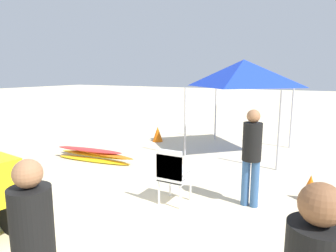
# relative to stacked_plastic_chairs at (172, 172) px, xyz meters

# --- Properties ---
(ground) EXTENTS (80.00, 80.00, 0.00)m
(ground) POSITION_rel_stacked_plastic_chairs_xyz_m (-0.79, -1.62, -0.60)
(ground) COLOR beige
(stacked_plastic_chairs) EXTENTS (0.48, 0.48, 1.02)m
(stacked_plastic_chairs) POSITION_rel_stacked_plastic_chairs_xyz_m (0.00, 0.00, 0.00)
(stacked_plastic_chairs) COLOR white
(stacked_plastic_chairs) RESTS_ON ground
(surfboard_pile) EXTENTS (2.58, 0.70, 0.32)m
(surfboard_pile) POSITION_rel_stacked_plastic_chairs_xyz_m (-3.13, 1.39, -0.44)
(surfboard_pile) COLOR yellow
(surfboard_pile) RESTS_ON ground
(lifeguard_near_center) EXTENTS (0.32, 0.32, 1.70)m
(lifeguard_near_center) POSITION_rel_stacked_plastic_chairs_xyz_m (1.21, 0.59, 0.38)
(lifeguard_near_center) COLOR #33598C
(lifeguard_near_center) RESTS_ON ground
(lifeguard_near_right) EXTENTS (0.32, 0.32, 1.68)m
(lifeguard_near_right) POSITION_rel_stacked_plastic_chairs_xyz_m (0.39, -3.05, 0.36)
(lifeguard_near_right) COLOR #194C19
(lifeguard_near_right) RESTS_ON ground
(popup_canopy) EXTENTS (2.50, 2.50, 2.67)m
(popup_canopy) POSITION_rel_stacked_plastic_chairs_xyz_m (0.09, 4.10, 1.69)
(popup_canopy) COLOR #B2B2B7
(popup_canopy) RESTS_ON ground
(traffic_cone_near) EXTENTS (0.35, 0.35, 0.51)m
(traffic_cone_near) POSITION_rel_stacked_plastic_chairs_xyz_m (-2.74, 4.11, -0.35)
(traffic_cone_near) COLOR orange
(traffic_cone_near) RESTS_ON ground
(traffic_cone_far) EXTENTS (0.34, 0.34, 0.49)m
(traffic_cone_far) POSITION_rel_stacked_plastic_chairs_xyz_m (2.13, 1.32, -0.36)
(traffic_cone_far) COLOR orange
(traffic_cone_far) RESTS_ON ground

